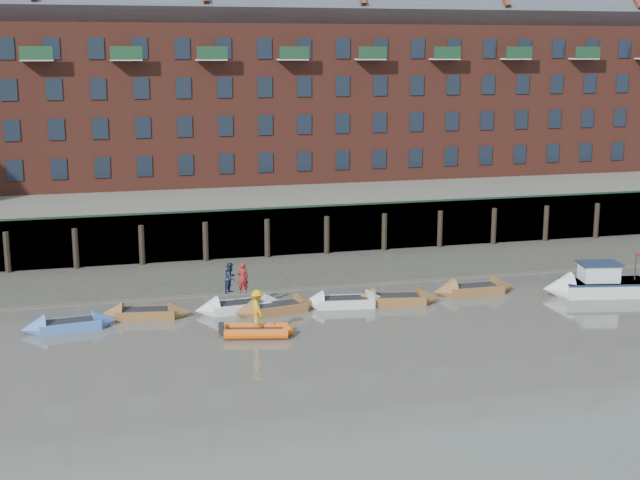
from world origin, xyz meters
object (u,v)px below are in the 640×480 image
object	(u,v)px
motor_launch	(588,285)
rowboat_3	(240,306)
person_rower_a	(243,278)
person_rower_b	(231,278)
rowboat_4	(277,308)
person_rib_crew	(257,307)
rowboat_6	(396,299)
rowboat_7	(474,289)
rowboat_1	(69,325)
rib_tender	(259,331)
rowboat_5	(345,302)
rowboat_2	(146,313)

from	to	relation	value
motor_launch	rowboat_3	bearing A→B (deg)	5.15
person_rower_a	person_rower_b	world-z (taller)	person_rower_a
rowboat_4	person_rib_crew	size ratio (longest dim) A/B	2.81
motor_launch	rowboat_6	bearing A→B (deg)	4.82
rowboat_3	person_rower_b	world-z (taller)	person_rower_b
rowboat_3	rowboat_7	bearing A→B (deg)	-5.37
rowboat_1	person_rib_crew	size ratio (longest dim) A/B	2.74
rowboat_4	rib_tender	size ratio (longest dim) A/B	1.41
rowboat_4	motor_launch	world-z (taller)	motor_launch
rowboat_5	rowboat_1	bearing A→B (deg)	-170.45
rowboat_6	person_rower_a	world-z (taller)	person_rower_a
rowboat_2	rowboat_7	bearing A→B (deg)	9.12
rowboat_2	motor_launch	xyz separation A→B (m)	(23.92, -1.94, 0.37)
motor_launch	person_rower_a	bearing A→B (deg)	4.81
rowboat_3	person_rower_a	xyz separation A→B (m)	(0.19, 0.10, 1.50)
rowboat_7	person_rib_crew	xyz separation A→B (m)	(-13.07, -4.25, 1.13)
rowboat_3	rowboat_6	size ratio (longest dim) A/B	1.00
rowboat_1	person_rower_b	xyz separation A→B (m)	(8.13, 1.29, 1.50)
person_rower_b	rowboat_6	bearing A→B (deg)	-60.25
rowboat_5	person_rib_crew	size ratio (longest dim) A/B	2.84
rowboat_3	rowboat_5	xyz separation A→B (m)	(5.53, -0.56, -0.00)
rowboat_7	person_rib_crew	bearing A→B (deg)	-162.22
rib_tender	rowboat_4	bearing A→B (deg)	78.49
rib_tender	motor_launch	xyz separation A→B (m)	(18.91, 2.38, 0.36)
rowboat_1	rowboat_7	world-z (taller)	rowboat_7
rowboat_3	rowboat_7	distance (m)	13.21
rowboat_5	motor_launch	bearing A→B (deg)	2.08
rowboat_2	person_rower_a	world-z (taller)	person_rower_a
rib_tender	person_rower_a	size ratio (longest dim) A/B	2.08
rowboat_1	person_rower_b	bearing A→B (deg)	1.64
person_rower_b	rowboat_4	bearing A→B (deg)	-78.72
person_rower_b	rowboat_2	bearing A→B (deg)	130.17
rib_tender	rowboat_7	bearing A→B (deg)	31.23
person_rower_b	rowboat_5	bearing A→B (deg)	-61.49
rowboat_1	motor_launch	size ratio (longest dim) A/B	0.78
rowboat_7	motor_launch	bearing A→B (deg)	-18.55
rowboat_4	person_rower_b	bearing A→B (deg)	144.89
motor_launch	person_rib_crew	distance (m)	19.13
rowboat_7	rowboat_4	bearing A→B (deg)	-176.21
rowboat_6	rowboat_7	xyz separation A→B (m)	(4.88, 0.81, 0.01)
rowboat_4	rowboat_1	bearing A→B (deg)	171.64
motor_launch	person_rib_crew	bearing A→B (deg)	17.75
person_rower_a	rowboat_3	bearing A→B (deg)	26.99
rowboat_6	person_rower_a	xyz separation A→B (m)	(-8.13, 0.87, 1.51)
rowboat_6	person_rower_b	xyz separation A→B (m)	(-8.74, 1.07, 1.50)
rowboat_4	person_rower_a	size ratio (longest dim) A/B	2.92
rowboat_3	rowboat_7	world-z (taller)	rowboat_7
rowboat_1	person_rower_b	world-z (taller)	person_rower_b
rowboat_1	rowboat_4	world-z (taller)	rowboat_4
rib_tender	rowboat_5	bearing A→B (deg)	47.81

